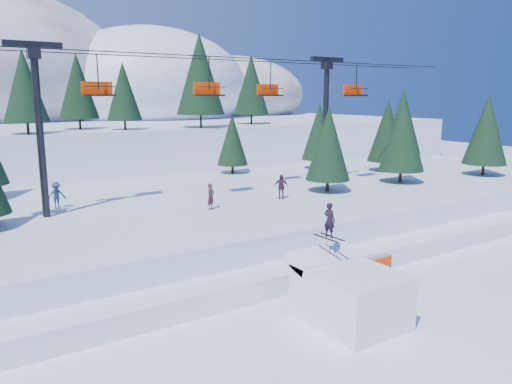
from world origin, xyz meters
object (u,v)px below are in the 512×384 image
jump_kicker (348,293)px  chairlift (191,102)px  banner_far (420,246)px  banner_near (374,265)px

jump_kicker → chairlift: bearing=87.6°
chairlift → banner_far: bearing=-52.3°
jump_kicker → banner_far: jump_kicker is taller
banner_near → banner_far: (5.00, 0.91, 0.00)m
jump_kicker → banner_near: 6.30m
jump_kicker → chairlift: (0.70, 16.70, 8.04)m
jump_kicker → banner_near: (5.20, 3.48, -0.74)m
jump_kicker → chairlift: size_ratio=0.11×
chairlift → banner_far: 17.86m
chairlift → banner_far: size_ratio=16.12×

